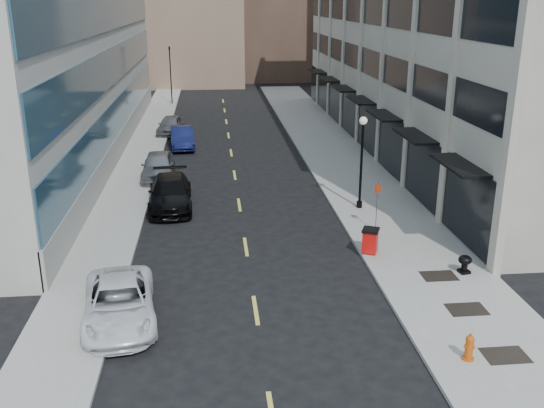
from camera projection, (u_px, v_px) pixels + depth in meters
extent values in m
plane|color=black|center=(260.00, 339.00, 20.30)|extent=(160.00, 160.00, 0.00)
cube|color=gray|center=(348.00, 171.00, 39.83)|extent=(5.00, 80.00, 0.15)
cube|color=gray|center=(132.00, 177.00, 38.49)|extent=(3.00, 80.00, 0.15)
cube|color=beige|center=(459.00, 25.00, 44.46)|extent=(14.00, 46.00, 18.00)
cube|color=black|center=(362.00, 121.00, 46.04)|extent=(0.18, 46.00, 3.60)
cube|color=black|center=(365.00, 60.00, 44.59)|extent=(0.12, 46.00, 1.80)
cube|color=black|center=(367.00, 11.00, 43.47)|extent=(0.12, 46.00, 1.80)
cube|color=beige|center=(522.00, 51.00, 22.12)|extent=(0.35, 0.60, 18.00)
cube|color=beige|center=(458.00, 40.00, 27.77)|extent=(0.35, 0.60, 18.00)
cube|color=beige|center=(415.00, 33.00, 33.43)|extent=(0.35, 0.60, 18.00)
cube|color=beige|center=(385.00, 28.00, 39.08)|extent=(0.35, 0.60, 18.00)
cube|color=beige|center=(363.00, 24.00, 44.73)|extent=(0.35, 0.60, 18.00)
cube|color=beige|center=(345.00, 22.00, 50.38)|extent=(0.35, 0.60, 18.00)
cube|color=beige|center=(331.00, 19.00, 56.03)|extent=(0.35, 0.60, 18.00)
cube|color=beige|center=(320.00, 17.00, 61.68)|extent=(0.35, 0.60, 18.00)
cube|color=black|center=(459.00, 165.00, 26.53)|extent=(1.30, 4.00, 0.12)
cube|color=black|center=(415.00, 136.00, 32.18)|extent=(1.30, 4.00, 0.12)
cube|color=black|center=(384.00, 115.00, 37.83)|extent=(1.30, 4.00, 0.12)
cube|color=black|center=(361.00, 100.00, 43.48)|extent=(1.30, 4.00, 0.12)
cube|color=black|center=(343.00, 88.00, 49.13)|extent=(1.30, 4.00, 0.12)
cube|color=black|center=(329.00, 79.00, 54.78)|extent=(1.30, 4.00, 0.12)
cube|color=black|center=(318.00, 72.00, 60.44)|extent=(1.30, 4.00, 0.12)
cube|color=gray|center=(123.00, 140.00, 44.68)|extent=(0.20, 46.00, 1.80)
cube|color=#2C5366|center=(120.00, 112.00, 44.00)|extent=(0.14, 45.60, 2.40)
cube|color=#2C5366|center=(116.00, 63.00, 42.87)|extent=(0.14, 45.60, 2.40)
cube|color=#2C5366|center=(112.00, 11.00, 41.74)|extent=(0.14, 45.60, 2.40)
cube|color=beige|center=(353.00, 5.00, 80.96)|extent=(10.00, 14.00, 20.00)
cube|color=black|center=(505.00, 355.00, 19.09)|extent=(1.40, 1.00, 0.01)
cube|color=black|center=(467.00, 309.00, 21.92)|extent=(1.40, 1.00, 0.01)
cube|color=black|center=(439.00, 276.00, 24.55)|extent=(1.40, 1.00, 0.01)
cube|color=#D8CC4C|center=(256.00, 310.00, 22.18)|extent=(0.15, 2.20, 0.01)
cube|color=#D8CC4C|center=(246.00, 247.00, 27.83)|extent=(0.15, 2.20, 0.01)
cube|color=#D8CC4C|center=(239.00, 205.00, 33.48)|extent=(0.15, 2.20, 0.01)
cube|color=#D8CC4C|center=(235.00, 175.00, 39.13)|extent=(0.15, 2.20, 0.01)
cube|color=#D8CC4C|center=(231.00, 153.00, 44.78)|extent=(0.15, 2.20, 0.01)
cube|color=#D8CC4C|center=(228.00, 135.00, 50.43)|extent=(0.15, 2.20, 0.01)
cube|color=#D8CC4C|center=(226.00, 122.00, 56.09)|extent=(0.15, 2.20, 0.01)
cube|color=#D8CC4C|center=(225.00, 110.00, 61.74)|extent=(0.15, 2.20, 0.01)
cube|color=#D8CC4C|center=(223.00, 101.00, 67.39)|extent=(0.15, 2.20, 0.01)
cylinder|color=black|center=(171.00, 76.00, 64.01)|extent=(0.12, 0.12, 6.00)
imported|color=black|center=(169.00, 47.00, 63.05)|extent=(0.66, 0.66, 1.98)
imported|color=white|center=(119.00, 303.00, 21.16)|extent=(3.07, 5.53, 1.46)
imported|color=black|center=(170.00, 193.00, 32.86)|extent=(2.56, 5.74, 1.64)
imported|color=gray|center=(158.00, 166.00, 38.07)|extent=(2.04, 4.97, 1.69)
imported|color=#131A4A|center=(182.00, 137.00, 46.07)|extent=(2.07, 4.93, 1.58)
imported|color=slate|center=(170.00, 125.00, 50.68)|extent=(2.43, 4.73, 1.54)
cylinder|color=#DB550F|center=(468.00, 358.00, 18.88)|extent=(0.37, 0.37, 0.07)
cylinder|color=#DB550F|center=(469.00, 349.00, 18.77)|extent=(0.25, 0.25, 0.62)
sphere|color=#DB550F|center=(470.00, 339.00, 18.66)|extent=(0.27, 0.27, 0.27)
cylinder|color=#DB550F|center=(471.00, 336.00, 18.61)|extent=(0.08, 0.08, 0.11)
cylinder|color=#DB550F|center=(469.00, 347.00, 18.74)|extent=(0.34, 0.20, 0.13)
cylinder|color=#DB550F|center=(470.00, 347.00, 18.72)|extent=(0.21, 0.22, 0.17)
cube|color=red|center=(370.00, 241.00, 26.63)|extent=(0.81, 0.81, 1.00)
cube|color=black|center=(371.00, 230.00, 26.46)|extent=(0.92, 0.92, 0.12)
cylinder|color=black|center=(363.00, 248.00, 27.06)|extent=(0.06, 0.22, 0.22)
cylinder|color=black|center=(372.00, 247.00, 27.10)|extent=(0.06, 0.22, 0.22)
cylinder|color=black|center=(359.00, 204.00, 32.58)|extent=(0.31, 0.31, 0.34)
cylinder|color=black|center=(361.00, 165.00, 31.86)|extent=(0.13, 0.13, 4.39)
sphere|color=silver|center=(363.00, 121.00, 31.11)|extent=(0.42, 0.42, 0.42)
cone|color=black|center=(364.00, 116.00, 31.03)|extent=(0.11, 0.11, 0.17)
cylinder|color=slate|center=(377.00, 206.00, 29.09)|extent=(0.05, 0.05, 2.47)
cube|color=#AF2A0B|center=(378.00, 188.00, 28.79)|extent=(0.28, 0.12, 0.39)
cube|color=black|center=(464.00, 271.00, 24.83)|extent=(0.47, 0.47, 0.12)
cylinder|color=black|center=(464.00, 266.00, 24.76)|extent=(0.26, 0.26, 0.39)
ellipsoid|color=black|center=(465.00, 260.00, 24.67)|extent=(0.55, 0.55, 0.39)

